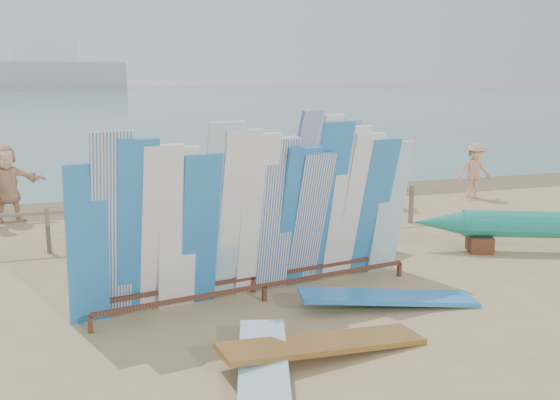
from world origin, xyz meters
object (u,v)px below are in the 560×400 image
object	(u,v)px
beachgoer_6	(265,177)
beachgoer_11	(7,183)
main_surfboard_rack	(257,220)
beachgoer_7	(275,169)
side_surfboard_rack	(309,187)
flat_board_c	(325,355)
beachgoer_9	(278,168)
beachgoer_3	(124,180)
flat_board_d	(388,306)
flat_board_b	(264,394)
beachgoer_5	(233,171)
beachgoer_4	(124,189)
beach_chair_left	(207,217)
beachgoer_extra_0	(475,171)
stroller	(209,208)
beach_chair_right	(177,222)
vendor_table	(333,253)
beachgoer_8	(299,182)

from	to	relation	value
beachgoer_6	beachgoer_11	bearing A→B (deg)	-47.08
main_surfboard_rack	beachgoer_6	xyz separation A→B (m)	(1.87, 5.87, -0.36)
beachgoer_7	side_surfboard_rack	bearing A→B (deg)	115.83
side_surfboard_rack	flat_board_c	distance (m)	4.77
beachgoer_7	beachgoer_9	bearing A→B (deg)	-83.57
beachgoer_3	flat_board_d	bearing A→B (deg)	11.33
flat_board_b	beachgoer_7	bearing A→B (deg)	87.29
beachgoer_5	side_surfboard_rack	bearing A→B (deg)	-3.73
beachgoer_4	beachgoer_3	distance (m)	1.34
side_surfboard_rack	flat_board_d	size ratio (longest dim) A/B	1.04
side_surfboard_rack	beachgoer_4	world-z (taller)	side_surfboard_rack
beachgoer_7	beachgoer_6	distance (m)	1.05
beachgoer_6	beachgoer_11	xyz separation A→B (m)	(-6.15, 0.75, 0.04)
beach_chair_left	flat_board_c	bearing A→B (deg)	-103.06
beach_chair_left	beachgoer_extra_0	bearing A→B (deg)	-6.55
beachgoer_7	beachgoer_3	bearing A→B (deg)	42.37
beachgoer_3	beachgoer_6	distance (m)	3.52
beach_chair_left	stroller	size ratio (longest dim) A/B	0.91
beachgoer_3	side_surfboard_rack	bearing A→B (deg)	25.38
beach_chair_right	beachgoer_5	xyz separation A→B (m)	(2.01, 3.16, 0.57)
vendor_table	beachgoer_3	bearing A→B (deg)	115.31
beach_chair_left	beach_chair_right	size ratio (longest dim) A/B	1.00
beachgoer_3	beachgoer_11	size ratio (longest dim) A/B	1.00
vendor_table	flat_board_d	bearing A→B (deg)	-91.50
vendor_table	beachgoer_9	world-z (taller)	beachgoer_9
beachgoer_6	main_surfboard_rack	bearing A→B (deg)	32.19
beach_chair_right	beachgoer_7	distance (m)	4.07
main_surfboard_rack	beachgoer_3	world-z (taller)	main_surfboard_rack
flat_board_b	beachgoer_6	xyz separation A→B (m)	(2.59, 8.71, 0.88)
stroller	beachgoer_7	size ratio (longest dim) A/B	0.55
side_surfboard_rack	beach_chair_right	bearing A→B (deg)	108.53
beachgoer_5	beachgoer_extra_0	distance (m)	6.83
stroller	beachgoer_5	world-z (taller)	beachgoer_5
beachgoer_7	beachgoer_extra_0	bearing A→B (deg)	-157.19
flat_board_d	beachgoer_5	bearing A→B (deg)	11.52
vendor_table	beachgoer_7	size ratio (longest dim) A/B	0.54
flat_board_b	beachgoer_6	distance (m)	9.13
flat_board_b	stroller	world-z (taller)	stroller
flat_board_b	beachgoer_8	size ratio (longest dim) A/B	1.67
beachgoer_8	beachgoer_6	size ratio (longest dim) A/B	0.92
main_surfboard_rack	beachgoer_8	bearing A→B (deg)	55.18
stroller	beachgoer_7	xyz separation A→B (m)	(2.22, 1.98, 0.52)
side_surfboard_rack	flat_board_c	xyz separation A→B (m)	(-1.43, -4.37, -1.27)
beachgoer_5	beachgoer_7	distance (m)	1.20
beachgoer_3	beachgoer_9	size ratio (longest dim) A/B	1.04
beach_chair_right	beachgoer_extra_0	bearing A→B (deg)	-9.18
beachgoer_5	beachgoer_9	bearing A→B (deg)	77.30
beachgoer_3	beach_chair_left	bearing A→B (deg)	30.24
main_surfboard_rack	flat_board_d	bearing A→B (deg)	-38.55
flat_board_b	beachgoer_5	distance (m)	10.42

